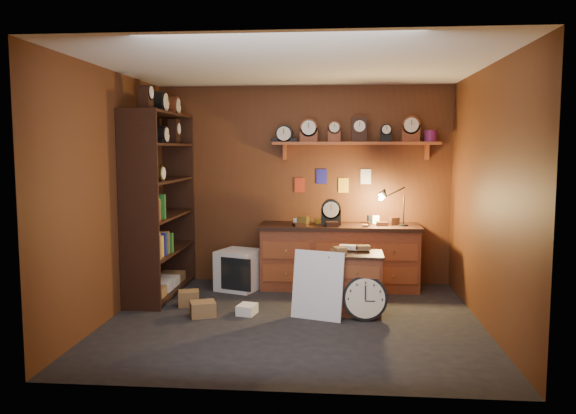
# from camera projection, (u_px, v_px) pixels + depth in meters

# --- Properties ---
(floor) EXTENTS (4.00, 4.00, 0.00)m
(floor) POSITION_uv_depth(u_px,v_px,m) (293.00, 320.00, 6.08)
(floor) COLOR black
(floor) RESTS_ON ground
(room_shell) EXTENTS (4.02, 3.62, 2.71)m
(room_shell) POSITION_uv_depth(u_px,v_px,m) (298.00, 161.00, 6.00)
(room_shell) COLOR #552B14
(room_shell) RESTS_ON ground
(shelving_unit) EXTENTS (0.47, 1.60, 2.58)m
(shelving_unit) POSITION_uv_depth(u_px,v_px,m) (158.00, 196.00, 7.07)
(shelving_unit) COLOR black
(shelving_unit) RESTS_ON ground
(workbench) EXTENTS (2.11, 0.66, 1.36)m
(workbench) POSITION_uv_depth(u_px,v_px,m) (339.00, 253.00, 7.44)
(workbench) COLOR brown
(workbench) RESTS_ON ground
(low_cabinet) EXTENTS (0.61, 0.52, 0.77)m
(low_cabinet) POSITION_uv_depth(u_px,v_px,m) (356.00, 280.00, 6.32)
(low_cabinet) COLOR brown
(low_cabinet) RESTS_ON ground
(big_round_clock) EXTENTS (0.48, 0.16, 0.49)m
(big_round_clock) POSITION_uv_depth(u_px,v_px,m) (365.00, 298.00, 6.07)
(big_round_clock) COLOR black
(big_round_clock) RESTS_ON ground
(white_panel) EXTENTS (0.59, 0.32, 0.75)m
(white_panel) POSITION_uv_depth(u_px,v_px,m) (317.00, 318.00, 6.15)
(white_panel) COLOR silver
(white_panel) RESTS_ON ground
(mini_fridge) EXTENTS (0.64, 0.66, 0.52)m
(mini_fridge) POSITION_uv_depth(u_px,v_px,m) (239.00, 270.00, 7.38)
(mini_fridge) COLOR silver
(mini_fridge) RESTS_ON ground
(floor_box_a) EXTENTS (0.33, 0.31, 0.17)m
(floor_box_a) POSITION_uv_depth(u_px,v_px,m) (203.00, 309.00, 6.21)
(floor_box_a) COLOR brown
(floor_box_a) RESTS_ON ground
(floor_box_b) EXTENTS (0.23, 0.26, 0.11)m
(floor_box_b) POSITION_uv_depth(u_px,v_px,m) (247.00, 309.00, 6.29)
(floor_box_b) COLOR white
(floor_box_b) RESTS_ON ground
(floor_box_c) EXTENTS (0.28, 0.26, 0.18)m
(floor_box_c) POSITION_uv_depth(u_px,v_px,m) (189.00, 298.00, 6.62)
(floor_box_c) COLOR brown
(floor_box_c) RESTS_ON ground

